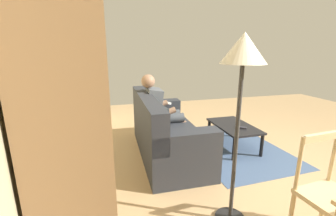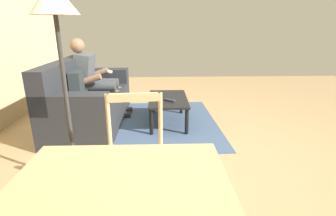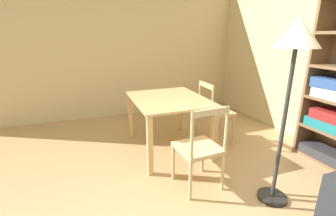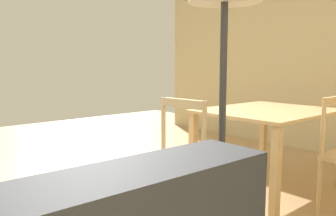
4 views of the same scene
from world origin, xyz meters
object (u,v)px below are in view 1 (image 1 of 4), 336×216
at_px(coffee_table, 234,128).
at_px(dining_chair_facing_couch, 331,197).
at_px(couch, 164,133).
at_px(tv_remote, 241,127).
at_px(bookshelf, 81,177).
at_px(floor_lamp, 242,67).
at_px(person_lounging, 160,110).

bearing_deg(coffee_table, dining_chair_facing_couch, 171.25).
bearing_deg(couch, tv_remote, -99.51).
distance_m(coffee_table, bookshelf, 2.78).
distance_m(couch, floor_lamp, 1.86).
height_order(bookshelf, dining_chair_facing_couch, bookshelf).
bearing_deg(bookshelf, tv_remote, -53.28).
relative_size(couch, floor_lamp, 1.12).
xyz_separation_m(coffee_table, tv_remote, (-0.16, -0.02, 0.06)).
height_order(tv_remote, floor_lamp, floor_lamp).
bearing_deg(dining_chair_facing_couch, coffee_table, -8.75).
height_order(coffee_table, bookshelf, bookshelf).
bearing_deg(tv_remote, dining_chair_facing_couch, 28.04).
height_order(couch, person_lounging, person_lounging).
bearing_deg(bookshelf, couch, -28.17).
xyz_separation_m(person_lounging, coffee_table, (-0.36, -1.12, -0.28)).
relative_size(person_lounging, coffee_table, 1.30).
relative_size(tv_remote, bookshelf, 0.09).
relative_size(tv_remote, dining_chair_facing_couch, 0.19).
bearing_deg(floor_lamp, bookshelf, 103.10).
bearing_deg(tv_remote, person_lounging, -76.53).
distance_m(person_lounging, bookshelf, 2.33).
bearing_deg(tv_remote, couch, -61.30).
bearing_deg(couch, floor_lamp, -170.01).
relative_size(bookshelf, dining_chair_facing_couch, 2.17).
distance_m(couch, person_lounging, 0.43).
distance_m(dining_chair_facing_couch, floor_lamp, 1.22).
relative_size(person_lounging, tv_remote, 6.97).
bearing_deg(coffee_table, tv_remote, -173.23).
height_order(couch, floor_lamp, floor_lamp).
height_order(coffee_table, floor_lamp, floor_lamp).
xyz_separation_m(coffee_table, bookshelf, (-1.74, 2.10, 0.49)).
bearing_deg(floor_lamp, coffee_table, -31.23).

